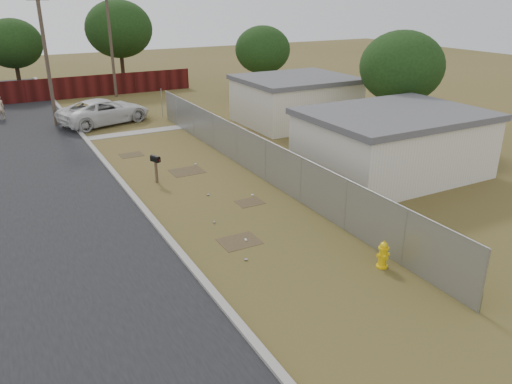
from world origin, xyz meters
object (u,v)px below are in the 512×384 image
fire_hydrant (383,255)px  pedestrian (0,107)px  mailbox (155,161)px  pickup_truck (105,111)px

fire_hydrant → pedestrian: pedestrian is taller
fire_hydrant → pedestrian: (-9.61, 28.34, 0.41)m
mailbox → pedestrian: pedestrian is taller
mailbox → fire_hydrant: bearing=-70.2°
mailbox → pedestrian: bearing=108.1°
mailbox → pedestrian: 18.23m
fire_hydrant → pickup_truck: (-3.44, 23.65, 0.41)m
fire_hydrant → pickup_truck: size_ratio=0.15×
fire_hydrant → mailbox: size_ratio=0.71×
pickup_truck → pedestrian: size_ratio=3.56×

